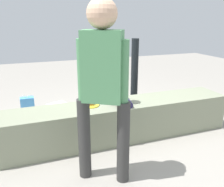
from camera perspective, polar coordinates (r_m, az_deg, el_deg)
The scene contains 12 objects.
ground_plane at distance 3.15m, azimuth 1.61°, elevation -10.16°, with size 12.00×12.00×0.00m, color gray.
concrete_ledge at distance 3.05m, azimuth 1.64°, elevation -6.32°, with size 2.88×0.49×0.46m, color gray.
child_seated at distance 2.87m, azimuth 1.75°, elevation 1.58°, with size 0.28×0.33×0.48m.
adult_standing at distance 2.04m, azimuth -2.18°, elevation 3.57°, with size 0.42×0.34×1.61m.
cake_plate at distance 2.88m, azimuth -5.15°, elevation -2.40°, with size 0.22×0.22×0.07m.
gift_bag at distance 3.89m, azimuth -19.09°, elevation -3.05°, with size 0.20×0.12×0.35m.
railing_post at distance 3.82m, azimuth 5.20°, elevation 1.90°, with size 0.36×0.36×1.16m.
water_bottle_near_gift at distance 3.77m, azimuth -14.11°, elevation -4.37°, with size 0.08×0.08×0.20m.
water_bottle_far_side at distance 4.14m, azimuth 15.06°, elevation -2.57°, with size 0.07×0.07×0.19m.
party_cup_red at distance 3.50m, azimuth -22.06°, elevation -7.57°, with size 0.08×0.08×0.11m, color red.
cake_box_white at distance 3.99m, azimuth -12.28°, elevation -3.41°, with size 0.29×0.30×0.13m, color white.
handbag_black_leather at distance 3.89m, azimuth -2.22°, elevation -2.79°, with size 0.27×0.11×0.32m.
Camera 1 is at (-1.06, -2.58, 1.45)m, focal length 39.10 mm.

